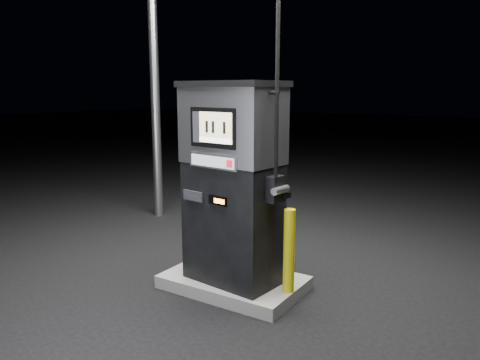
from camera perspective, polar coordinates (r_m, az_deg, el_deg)
The scene contains 5 objects.
ground at distance 5.71m, azimuth -0.77°, elevation -13.04°, with size 80.00×80.00×0.00m, color black.
pump_island at distance 5.68m, azimuth -0.77°, elevation -12.35°, with size 1.60×1.00×0.15m, color #5D5E59.
fuel_dispenser at distance 5.22m, azimuth -0.87°, elevation -0.21°, with size 1.28×0.79×4.70m.
bollard_left at distance 5.85m, azimuth -4.87°, elevation -5.80°, with size 0.13×0.13×0.98m, color #CDBE0B.
bollard_right at distance 5.12m, azimuth 5.99°, elevation -8.61°, with size 0.12×0.12×0.93m, color #CDBE0B.
Camera 1 is at (2.87, -4.36, 2.32)m, focal length 35.00 mm.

